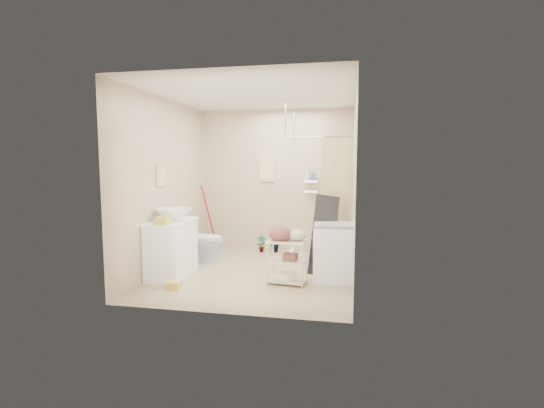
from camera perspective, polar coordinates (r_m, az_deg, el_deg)
The scene contains 23 objects.
floor at distance 5.93m, azimuth -2.37°, elevation -9.98°, with size 3.20×3.20×0.00m, color tan.
ceiling at distance 5.79m, azimuth -2.49°, elevation 15.61°, with size 2.80×3.20×0.04m, color silver.
wall_back at distance 7.28m, azimuth 0.50°, elevation 3.38°, with size 2.80×0.04×2.60m, color #C5B298.
wall_front at distance 4.18m, azimuth -7.53°, elevation 1.37°, with size 2.80×0.04×2.60m, color #C5B298.
wall_left at distance 6.19m, azimuth -15.15°, elevation 2.71°, with size 0.04×3.20×2.60m, color #C5B298.
wall_right at distance 5.56m, azimuth 11.76°, elevation 2.44°, with size 0.04×3.20×2.60m, color #C5B298.
vanity at distance 5.89m, azimuth -14.31°, elevation -6.25°, with size 0.51×0.91×0.81m, color white.
sink at distance 5.82m, azimuth -14.00°, elevation -1.49°, with size 0.51×0.51×0.18m, color white.
counter_basket at distance 5.49m, azimuth -15.52°, elevation -2.36°, with size 0.18×0.14×0.10m, color gold.
floor_basket at distance 5.38m, azimuth -14.06°, elevation -11.13°, with size 0.25×0.19×0.13m, color #E9C84A.
toilet at distance 6.64m, azimuth -10.11°, elevation -5.07°, with size 0.41×0.72×0.74m, color silver.
mop at distance 7.58m, azimuth -9.30°, elevation -1.91°, with size 0.11×0.11×1.20m, color #A50807, non-canonical shape.
potted_plant_a at distance 7.25m, azimuth -1.58°, elevation -5.77°, with size 0.16×0.11×0.31m, color brown.
potted_plant_b at distance 7.22m, azimuth 0.55°, elevation -5.75°, with size 0.18×0.14×0.32m, color #9A4A21.
hanging_towel at distance 7.28m, azimuth -0.69°, elevation 4.95°, with size 0.28×0.03×0.42m, color beige.
towel_ring at distance 6.00m, azimuth -15.86°, elevation 4.21°, with size 0.04×0.22×0.34m, color beige, non-canonical shape.
tp_holder at distance 6.28m, azimuth -14.47°, elevation -2.56°, with size 0.08×0.12×0.14m, color silver, non-canonical shape.
shower at distance 6.64m, azimuth 6.86°, elevation 0.92°, with size 1.10×1.10×2.10m, color white, non-canonical shape.
shampoo_bottle_a at distance 7.12m, azimuth 5.23°, elevation 4.29°, with size 0.08×0.08×0.21m, color silver.
shampoo_bottle_b at distance 7.08m, azimuth 6.02°, elevation 4.06°, with size 0.07×0.07×0.15m, color #3A5295.
washing_machine at distance 5.60m, azimuth 8.90°, elevation -6.82°, with size 0.54×0.56×0.80m, color silver.
laundry_rack at distance 5.37m, azimuth 2.20°, elevation -7.78°, with size 0.51×0.30×0.71m, color beige, non-canonical shape.
ironing_board at distance 5.69m, azimuth 7.51°, elevation -4.47°, with size 0.34×0.10×1.21m, color black, non-canonical shape.
Camera 1 is at (1.33, -5.55, 1.63)m, focal length 26.00 mm.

